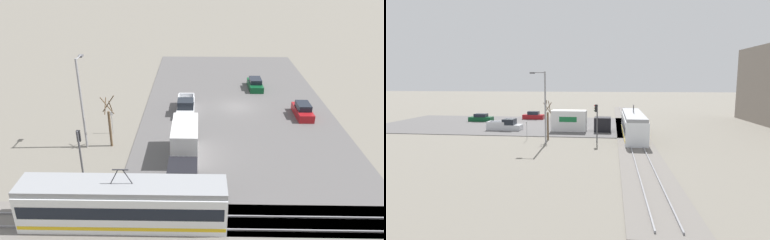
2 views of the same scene
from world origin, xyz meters
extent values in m
plane|color=slate|center=(0.00, 0.00, 0.00)|extent=(320.00, 320.00, 0.00)
cube|color=#565454|center=(0.00, 0.00, 0.04)|extent=(22.33, 45.69, 0.08)
cube|color=slate|center=(0.00, 21.48, 0.04)|extent=(75.44, 4.40, 0.08)
cube|color=gray|center=(0.00, 20.76, 0.15)|extent=(73.93, 0.10, 0.14)
cube|color=gray|center=(0.00, 22.20, 0.15)|extent=(73.93, 0.10, 0.14)
cube|color=white|center=(9.86, 21.48, 1.54)|extent=(14.40, 2.77, 2.92)
cube|color=black|center=(9.86, 21.48, 1.89)|extent=(13.97, 2.80, 0.97)
cube|color=gold|center=(9.86, 21.48, 0.64)|extent=(14.25, 2.81, 0.28)
cube|color=gray|center=(9.86, 21.48, 3.21)|extent=(14.40, 2.55, 0.42)
cylinder|color=#2D2D33|center=(9.41, 21.48, 3.96)|extent=(0.66, 0.07, 1.15)
cylinder|color=#2D2D33|center=(10.31, 21.48, 3.96)|extent=(0.66, 0.07, 1.15)
cube|color=#2D2D33|center=(9.86, 21.48, 4.51)|extent=(1.10, 0.08, 0.06)
cube|color=black|center=(5.90, 17.10, 1.17)|extent=(2.38, 2.54, 2.17)
cube|color=white|center=(5.90, 11.87, 1.68)|extent=(2.38, 5.40, 3.19)
cube|color=#196B38|center=(7.10, 11.87, 2.00)|extent=(0.02, 2.70, 0.80)
cube|color=silver|center=(6.18, 1.55, 0.50)|extent=(2.02, 5.45, 0.84)
cube|color=black|center=(6.18, 2.32, 1.38)|extent=(1.86, 1.85, 0.91)
cube|color=silver|center=(7.11, 0.41, 1.17)|extent=(0.12, 2.72, 0.49)
cube|color=silver|center=(5.25, 0.41, 1.17)|extent=(0.12, 2.72, 0.49)
cube|color=silver|center=(6.18, -1.06, 1.17)|extent=(1.86, 0.22, 0.49)
cube|color=red|center=(6.97, -1.14, 0.75)|extent=(0.14, 0.04, 0.18)
cube|color=#0C4723|center=(-3.16, -6.63, 0.50)|extent=(1.79, 4.45, 0.84)
cube|color=black|center=(-3.16, -6.63, 1.22)|extent=(1.54, 2.31, 0.61)
cube|color=maroon|center=(-7.44, 2.63, 0.54)|extent=(1.71, 4.28, 0.91)
cube|color=black|center=(-7.44, 2.63, 1.33)|extent=(1.47, 2.22, 0.67)
cylinder|color=#47474C|center=(14.17, 16.65, 2.44)|extent=(0.16, 0.16, 4.89)
cube|color=black|center=(14.17, 16.47, 4.41)|extent=(0.28, 0.22, 0.95)
sphere|color=red|center=(14.17, 16.35, 4.73)|extent=(0.18, 0.18, 0.18)
sphere|color=#3C2C06|center=(14.17, 16.35, 4.41)|extent=(0.18, 0.18, 0.18)
sphere|color=black|center=(14.17, 16.35, 4.09)|extent=(0.18, 0.18, 0.18)
cylinder|color=brown|center=(13.28, 10.08, 1.86)|extent=(0.24, 0.24, 3.72)
cylinder|color=brown|center=(13.53, 10.08, 4.31)|extent=(0.09, 1.03, 1.42)
cylinder|color=brown|center=(13.28, 10.33, 4.44)|extent=(1.25, 0.09, 1.73)
cylinder|color=brown|center=(13.03, 10.08, 4.31)|extent=(0.09, 1.03, 1.42)
cylinder|color=brown|center=(13.28, 9.83, 4.44)|extent=(1.25, 0.09, 1.73)
cylinder|color=gray|center=(15.68, 10.32, 4.49)|extent=(0.20, 0.20, 8.97)
cylinder|color=gray|center=(15.68, 9.52, 8.85)|extent=(0.12, 1.60, 0.12)
cube|color=#515156|center=(15.68, 8.77, 8.79)|extent=(0.36, 0.60, 0.18)
cylinder|color=gray|center=(13.72, 7.33, 1.25)|extent=(0.06, 0.06, 2.50)
cube|color=white|center=(13.72, 7.30, 2.28)|extent=(0.32, 0.02, 0.44)
cube|color=red|center=(13.72, 7.29, 2.28)|extent=(0.31, 0.01, 0.10)
camera|label=1|loc=(4.64, 42.62, 18.10)|focal=35.00mm
camera|label=2|loc=(51.77, 18.45, 7.87)|focal=28.00mm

